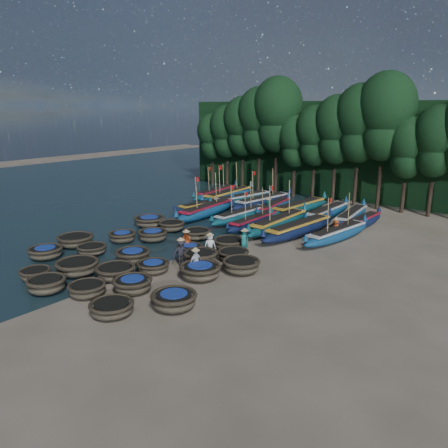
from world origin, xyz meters
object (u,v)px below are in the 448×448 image
Objects in this scene: coracle_22 at (197,234)px; long_boat_3 at (207,210)px; coracle_14 at (200,271)px; coracle_7 at (115,272)px; coracle_11 at (92,249)px; coracle_19 at (241,265)px; coracle_12 at (133,255)px; long_boat_14 at (299,208)px; fisherman_2 at (186,241)px; coracle_23 at (229,243)px; long_boat_17 at (361,222)px; fisherman_5 at (268,206)px; long_boat_5 at (254,222)px; long_boat_9 at (216,193)px; long_boat_12 at (263,202)px; fisherman_6 at (336,228)px; coracle_2 at (47,284)px; coracle_8 at (133,284)px; long_boat_16 at (351,216)px; coracle_21 at (171,226)px; coracle_24 at (233,254)px; long_boat_4 at (241,215)px; long_boat_7 at (299,229)px; coracle_18 at (200,257)px; long_boat_13 at (274,207)px; long_boat_2 at (205,206)px; long_boat_15 at (327,213)px; long_boat_10 at (228,195)px; coracle_9 at (174,300)px; long_boat_6 at (279,223)px; coracle_15 at (122,236)px; fisherman_3 at (181,252)px; coracle_13 at (153,266)px; coracle_10 at (75,240)px; long_boat_8 at (337,234)px; long_boat_11 at (243,199)px; fisherman_4 at (196,261)px; coracle_4 at (112,308)px; fisherman_1 at (244,241)px; fisherman_0 at (210,244)px; coracle_6 at (77,267)px; coracle_1 at (35,274)px; coracle_3 at (87,289)px; coracle_17 at (190,249)px.

coracle_22 is 6.79m from long_boat_3.
coracle_7 is at bearing -140.04° from coracle_14.
coracle_11 is 10.29m from coracle_19.
coracle_12 is 17.85m from long_boat_14.
coracle_23 is at bearing 37.82° from fisherman_2.
coracle_7 is 0.33× the size of long_boat_17.
fisherman_2 is 0.98× the size of fisherman_5.
long_boat_5 is (-5.21, 8.55, 0.02)m from coracle_19.
long_boat_12 reaches higher than long_boat_9.
long_boat_17 is 4.04m from fisherman_6.
coracle_2 is 0.86× the size of coracle_8.
coracle_21 is at bearing -138.00° from long_boat_16.
coracle_24 is at bearing 82.31° from coracle_8.
long_boat_12 reaches higher than long_boat_4.
long_boat_7 is (-1.15, 8.72, 0.13)m from coracle_19.
long_boat_13 is at bearing 105.69° from coracle_18.
coracle_23 is at bearing -52.28° from long_boat_9.
long_boat_3 reaches higher than long_boat_2.
long_boat_15 is (2.74, 0.06, -0.04)m from long_boat_14.
coracle_9 is at bearing -60.63° from long_boat_10.
long_boat_6 is 1.12× the size of long_boat_16.
coracle_15 is at bearing -127.28° from long_boat_6.
long_boat_6 reaches higher than long_boat_16.
coracle_18 is 0.35× the size of long_boat_17.
fisherman_3 reaches higher than fisherman_6.
long_boat_15 is at bearing 96.37° from coracle_9.
long_boat_13 is at bearing 99.34° from coracle_13.
coracle_7 is 0.98× the size of coracle_10.
long_boat_8 is at bearing 49.46° from coracle_11.
long_boat_15 is (13.19, -0.61, -0.01)m from long_boat_9.
coracle_10 is 18.03m from long_boat_11.
coracle_13 is (0.86, 2.05, -0.08)m from coracle_7.
fisherman_4 is at bearing -61.06° from long_boat_12.
coracle_11 is (-8.23, 4.52, -0.02)m from coracle_4.
fisherman_3 is at bearing -98.28° from long_boat_7.
long_boat_14 is 4.66× the size of fisherman_3.
fisherman_3 is (-0.80, -0.88, 0.40)m from coracle_18.
fisherman_1 is 1.10× the size of fisherman_5.
fisherman_0 reaches higher than coracle_10.
fisherman_0 reaches higher than coracle_4.
long_boat_17 is (11.17, 17.49, 0.12)m from coracle_11.
long_boat_4 is at bearing 178.36° from long_boat_7.
long_boat_12 is (-5.92, 15.41, 0.10)m from coracle_18.
long_boat_12 is at bearing 175.86° from long_boat_17.
coracle_10 is 0.28× the size of long_boat_6.
coracle_8 is at bearing 5.06° from coracle_6.
long_boat_9 is (-6.82, 23.76, 0.18)m from coracle_1.
coracle_3 is 24.43m from long_boat_10.
fisherman_0 is at bearing 81.09° from coracle_13.
coracle_17 is 0.22× the size of long_boat_4.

